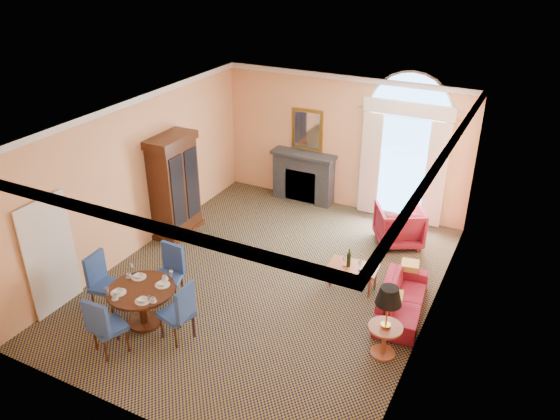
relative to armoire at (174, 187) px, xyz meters
The scene contains 12 objects.
ground 3.04m from the armoire, 16.33° to the right, with size 7.50×7.50×0.00m, color #101034.
room_envelope 3.05m from the armoire, ahead, with size 6.04×7.52×3.45m.
armoire is the anchor object (origin of this frame).
dining_table 3.29m from the armoire, 63.55° to the right, with size 1.13×1.13×0.91m.
dining_chair_north 2.53m from the armoire, 55.68° to the right, with size 0.60×0.60×1.06m.
dining_chair_south 4.08m from the armoire, 69.37° to the right, with size 0.61×0.61×1.06m.
dining_chair_east 3.75m from the armoire, 52.30° to the right, with size 0.58×0.58×1.06m.
dining_chair_west 2.94m from the armoire, 79.98° to the right, with size 0.55×0.55×1.06m.
sofa 5.37m from the armoire, ahead, with size 1.83×0.71×0.53m, color maroon.
armchair 4.90m from the armoire, 21.00° to the left, with size 0.93×0.96×0.87m, color maroon.
coffee_table 4.29m from the armoire, ahead, with size 0.95×0.57×0.84m.
side_table 5.62m from the armoire, 18.61° to the right, with size 0.54×0.54×1.24m.
Camera 1 is at (4.18, -7.73, 6.00)m, focal length 35.00 mm.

